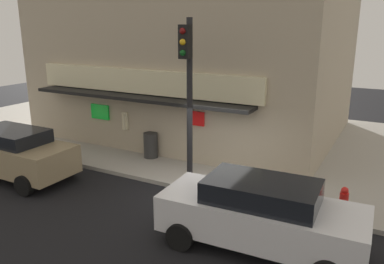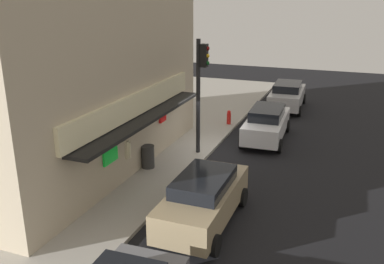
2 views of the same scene
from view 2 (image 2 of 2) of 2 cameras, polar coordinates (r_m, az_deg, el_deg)
ground_plane at (r=19.33m, az=2.96°, el=-2.63°), size 48.15×48.15×0.00m
sidewalk at (r=21.72m, az=-11.83°, el=-0.43°), size 32.10×11.68×0.14m
corner_building at (r=18.36m, az=-20.50°, el=9.98°), size 12.46×9.83×8.94m
traffic_light at (r=17.91m, az=1.18°, el=6.84°), size 0.32×0.58×5.00m
fire_hydrant at (r=22.87m, az=5.03°, el=2.00°), size 0.47×0.23×0.77m
trash_can at (r=17.15m, az=-6.02°, el=-3.35°), size 0.53×0.53×0.93m
pedestrian at (r=16.06m, az=-9.32°, el=-2.97°), size 0.61×0.63×1.80m
potted_plant_by_doorway at (r=19.18m, az=-5.80°, el=-0.57°), size 0.71×0.71×1.03m
potted_plant_by_window at (r=15.21m, az=-15.04°, el=-6.20°), size 0.73×0.73×1.08m
parked_car_white at (r=20.88m, az=10.11°, el=1.19°), size 4.60×2.10×1.64m
parked_car_silver at (r=27.02m, az=12.82°, el=4.92°), size 4.64×2.22×1.63m
parked_car_tan at (r=13.17m, az=1.59°, el=-9.00°), size 4.41×1.97×1.64m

